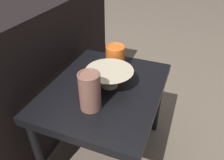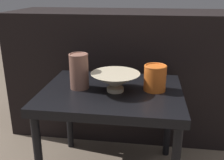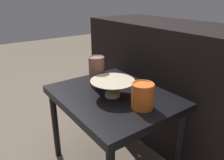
{
  "view_description": "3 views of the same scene",
  "coord_description": "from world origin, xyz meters",
  "views": [
    {
      "loc": [
        -0.76,
        -0.33,
        1.08
      ],
      "look_at": [
        -0.0,
        -0.04,
        0.53
      ],
      "focal_mm": 35.0,
      "sensor_mm": 36.0,
      "label": 1
    },
    {
      "loc": [
        0.16,
        -1.12,
        0.92
      ],
      "look_at": [
        -0.0,
        0.01,
        0.52
      ],
      "focal_mm": 42.0,
      "sensor_mm": 36.0,
      "label": 2
    },
    {
      "loc": [
        0.82,
        -0.6,
        0.96
      ],
      "look_at": [
        0.03,
        -0.03,
        0.57
      ],
      "focal_mm": 35.0,
      "sensor_mm": 36.0,
      "label": 3
    }
  ],
  "objects": [
    {
      "name": "ground_plane",
      "position": [
        0.0,
        0.0,
        0.0
      ],
      "size": [
        8.0,
        8.0,
        0.0
      ],
      "primitive_type": "plane",
      "color": "#6B5B4C"
    },
    {
      "name": "couch_backdrop",
      "position": [
        0.0,
        0.55,
        0.39
      ],
      "size": [
        1.42,
        0.5,
        0.79
      ],
      "color": "black",
      "rests_on": "ground_plane"
    },
    {
      "name": "bowl",
      "position": [
        0.02,
        -0.01,
        0.53
      ],
      "size": [
        0.22,
        0.22,
        0.09
      ],
      "color": "#C1B293",
      "rests_on": "table"
    },
    {
      "name": "table",
      "position": [
        0.0,
        0.0,
        0.42
      ],
      "size": [
        0.64,
        0.51,
        0.48
      ],
      "color": "black",
      "rests_on": "ground_plane"
    },
    {
      "name": "vase_textured_left",
      "position": [
        -0.15,
        0.0,
        0.56
      ],
      "size": [
        0.09,
        0.09,
        0.16
      ],
      "color": "brown",
      "rests_on": "table"
    },
    {
      "name": "vase_colorful_right",
      "position": [
        0.19,
        0.02,
        0.54
      ],
      "size": [
        0.1,
        0.1,
        0.12
      ],
      "color": "orange",
      "rests_on": "table"
    }
  ]
}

